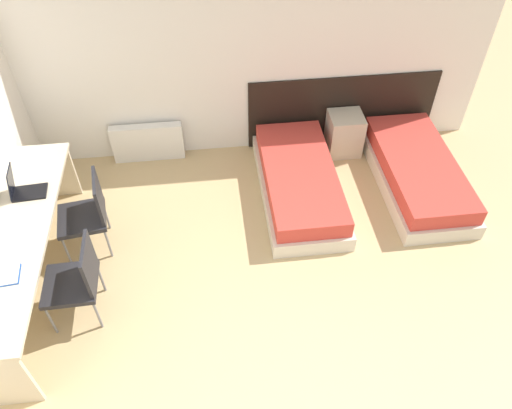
{
  "coord_description": "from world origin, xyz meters",
  "views": [
    {
      "loc": [
        -0.42,
        -1.5,
        4.11
      ],
      "look_at": [
        0.0,
        1.99,
        0.55
      ],
      "focal_mm": 35.0,
      "sensor_mm": 36.0,
      "label": 1
    }
  ],
  "objects_px": {
    "bed_near_window": "(299,183)",
    "bed_near_door": "(417,173)",
    "laptop": "(23,189)",
    "chair_near_laptop": "(87,212)",
    "chair_near_notebook": "(77,279)",
    "nightstand": "(344,134)"
  },
  "relations": [
    {
      "from": "bed_near_window",
      "to": "chair_near_notebook",
      "type": "bearing_deg",
      "value": -149.72
    },
    {
      "from": "bed_near_door",
      "to": "chair_near_notebook",
      "type": "bearing_deg",
      "value": -160.2
    },
    {
      "from": "bed_near_door",
      "to": "chair_near_laptop",
      "type": "distance_m",
      "value": 3.73
    },
    {
      "from": "bed_near_window",
      "to": "nightstand",
      "type": "relative_size",
      "value": 3.46
    },
    {
      "from": "chair_near_laptop",
      "to": "bed_near_window",
      "type": "bearing_deg",
      "value": 4.4
    },
    {
      "from": "bed_near_window",
      "to": "chair_near_laptop",
      "type": "relative_size",
      "value": 2.07
    },
    {
      "from": "bed_near_window",
      "to": "bed_near_door",
      "type": "relative_size",
      "value": 1.0
    },
    {
      "from": "bed_near_door",
      "to": "chair_near_notebook",
      "type": "relative_size",
      "value": 2.07
    },
    {
      "from": "chair_near_laptop",
      "to": "chair_near_notebook",
      "type": "xyz_separation_m",
      "value": [
        0.0,
        -0.83,
        0.0
      ]
    },
    {
      "from": "nightstand",
      "to": "chair_near_notebook",
      "type": "relative_size",
      "value": 0.6
    },
    {
      "from": "bed_near_door",
      "to": "laptop",
      "type": "relative_size",
      "value": 5.58
    },
    {
      "from": "bed_near_door",
      "to": "laptop",
      "type": "distance_m",
      "value": 4.29
    },
    {
      "from": "bed_near_door",
      "to": "nightstand",
      "type": "xyz_separation_m",
      "value": [
        -0.71,
        0.74,
        0.08
      ]
    },
    {
      "from": "laptop",
      "to": "chair_near_laptop",
      "type": "bearing_deg",
      "value": -12.57
    },
    {
      "from": "nightstand",
      "to": "chair_near_notebook",
      "type": "bearing_deg",
      "value": -145.25
    },
    {
      "from": "laptop",
      "to": "nightstand",
      "type": "bearing_deg",
      "value": 14.02
    },
    {
      "from": "nightstand",
      "to": "chair_near_notebook",
      "type": "distance_m",
      "value": 3.63
    },
    {
      "from": "bed_near_window",
      "to": "laptop",
      "type": "distance_m",
      "value": 2.91
    },
    {
      "from": "bed_near_window",
      "to": "bed_near_door",
      "type": "xyz_separation_m",
      "value": [
        1.41,
        0.0,
        0.0
      ]
    },
    {
      "from": "nightstand",
      "to": "chair_near_laptop",
      "type": "xyz_separation_m",
      "value": [
        -2.98,
        -1.24,
        0.23
      ]
    },
    {
      "from": "nightstand",
      "to": "chair_near_notebook",
      "type": "xyz_separation_m",
      "value": [
        -2.98,
        -2.07,
        0.23
      ]
    },
    {
      "from": "chair_near_notebook",
      "to": "chair_near_laptop",
      "type": "bearing_deg",
      "value": 88.86
    }
  ]
}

